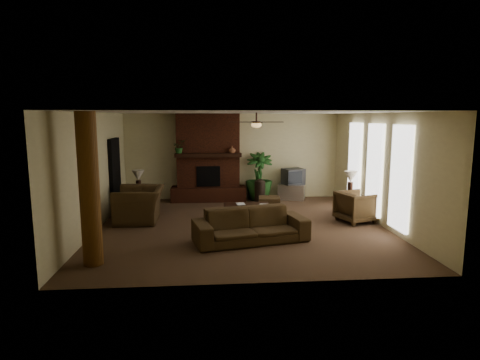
{
  "coord_description": "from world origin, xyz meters",
  "views": [
    {
      "loc": [
        -0.83,
        -9.69,
        2.7
      ],
      "look_at": [
        0.0,
        0.4,
        1.1
      ],
      "focal_mm": 30.03,
      "sensor_mm": 36.0,
      "label": 1
    }
  ],
  "objects": [
    {
      "name": "lamp_right",
      "position": [
        3.15,
        1.07,
        1.0
      ],
      "size": [
        0.43,
        0.43,
        0.65
      ],
      "color": "#311D15",
      "rests_on": "side_table_right"
    },
    {
      "name": "tv_stand",
      "position": [
        1.93,
        3.15,
        0.25
      ],
      "size": [
        0.97,
        0.76,
        0.5
      ],
      "primitive_type": "cube",
      "rotation": [
        0.0,
        0.0,
        -0.34
      ],
      "color": "silver",
      "rests_on": "ground"
    },
    {
      "name": "fireplace",
      "position": [
        -0.8,
        3.22,
        1.16
      ],
      "size": [
        2.4,
        0.7,
        2.8
      ],
      "color": "#502415",
      "rests_on": "ground"
    },
    {
      "name": "sofa",
      "position": [
        0.1,
        -1.26,
        0.48
      ],
      "size": [
        2.55,
        1.25,
        0.96
      ],
      "primitive_type": "imported",
      "rotation": [
        0.0,
        0.0,
        0.23
      ],
      "color": "#4A371F",
      "rests_on": "ground"
    },
    {
      "name": "coffee_table",
      "position": [
        0.19,
        0.49,
        0.37
      ],
      "size": [
        1.2,
        0.7,
        0.43
      ],
      "color": "black",
      "rests_on": "ground"
    },
    {
      "name": "floor_plant",
      "position": [
        0.85,
        3.15,
        0.43
      ],
      "size": [
        0.87,
        1.55,
        0.87
      ],
      "primitive_type": "imported",
      "rotation": [
        0.0,
        0.0,
        0.0
      ],
      "color": "#245220",
      "rests_on": "ground"
    },
    {
      "name": "book_a",
      "position": [
        -0.08,
        0.5,
        0.57
      ],
      "size": [
        0.22,
        0.05,
        0.29
      ],
      "primitive_type": "imported",
      "rotation": [
        0.0,
        0.0,
        0.1
      ],
      "color": "#999999",
      "rests_on": "coffee_table"
    },
    {
      "name": "doorway",
      "position": [
        -3.44,
        1.8,
        1.05
      ],
      "size": [
        0.1,
        1.0,
        2.1
      ],
      "primitive_type": "cube",
      "color": "black",
      "rests_on": "ground"
    },
    {
      "name": "ceiling_fan",
      "position": [
        0.4,
        0.3,
        2.53
      ],
      "size": [
        1.35,
        1.35,
        0.37
      ],
      "color": "#311D15",
      "rests_on": "ceiling"
    },
    {
      "name": "book_b",
      "position": [
        0.5,
        0.38,
        0.58
      ],
      "size": [
        0.21,
        0.06,
        0.29
      ],
      "primitive_type": "imported",
      "rotation": [
        0.0,
        0.0,
        -0.17
      ],
      "color": "#999999",
      "rests_on": "coffee_table"
    },
    {
      "name": "mantel_vase",
      "position": [
        -0.04,
        2.92,
        1.67
      ],
      "size": [
        0.25,
        0.26,
        0.22
      ],
      "primitive_type": "imported",
      "rotation": [
        0.0,
        0.0,
        0.13
      ],
      "color": "brown",
      "rests_on": "fireplace"
    },
    {
      "name": "side_table_right",
      "position": [
        3.15,
        1.07,
        0.28
      ],
      "size": [
        0.61,
        0.61,
        0.55
      ],
      "primitive_type": "cube",
      "rotation": [
        0.0,
        0.0,
        -0.26
      ],
      "color": "black",
      "rests_on": "ground"
    },
    {
      "name": "armchair_left",
      "position": [
        -2.6,
        0.68,
        0.59
      ],
      "size": [
        0.89,
        1.36,
        1.19
      ],
      "primitive_type": "imported",
      "rotation": [
        0.0,
        0.0,
        -1.56
      ],
      "color": "#4A371F",
      "rests_on": "ground"
    },
    {
      "name": "room_shell",
      "position": [
        0.0,
        0.0,
        1.4
      ],
      "size": [
        7.0,
        7.0,
        7.0
      ],
      "color": "brown",
      "rests_on": "ground"
    },
    {
      "name": "log_column",
      "position": [
        -2.95,
        -2.4,
        1.4
      ],
      "size": [
        0.36,
        0.36,
        2.8
      ],
      "primitive_type": "cylinder",
      "color": "brown",
      "rests_on": "ground"
    },
    {
      "name": "windows",
      "position": [
        3.45,
        0.2,
        1.35
      ],
      "size": [
        0.08,
        3.65,
        2.35
      ],
      "color": "white",
      "rests_on": "ground"
    },
    {
      "name": "armchair_right",
      "position": [
        3.0,
        0.15,
        0.44
      ],
      "size": [
        1.03,
        1.06,
        0.88
      ],
      "primitive_type": "imported",
      "rotation": [
        0.0,
        0.0,
        1.9
      ],
      "color": "#4A371F",
      "rests_on": "ground"
    },
    {
      "name": "ottoman",
      "position": [
        0.94,
        1.56,
        0.2
      ],
      "size": [
        0.67,
        0.67,
        0.4
      ],
      "primitive_type": "cube",
      "rotation": [
        0.0,
        0.0,
        -0.12
      ],
      "color": "#4A371F",
      "rests_on": "ground"
    },
    {
      "name": "floor_vase",
      "position": [
        0.82,
        2.65,
        0.43
      ],
      "size": [
        0.34,
        0.34,
        0.77
      ],
      "color": "black",
      "rests_on": "ground"
    },
    {
      "name": "mantel_plant",
      "position": [
        -1.7,
        2.99,
        1.72
      ],
      "size": [
        0.46,
        0.49,
        0.33
      ],
      "primitive_type": "imported",
      "rotation": [
        0.0,
        0.0,
        0.22
      ],
      "color": "#245220",
      "rests_on": "fireplace"
    },
    {
      "name": "side_table_left",
      "position": [
        -2.74,
        1.77,
        0.28
      ],
      "size": [
        0.61,
        0.61,
        0.55
      ],
      "primitive_type": "cube",
      "rotation": [
        0.0,
        0.0,
        -0.25
      ],
      "color": "black",
      "rests_on": "ground"
    },
    {
      "name": "tv",
      "position": [
        1.98,
        3.14,
        0.76
      ],
      "size": [
        0.77,
        0.7,
        0.52
      ],
      "color": "#343436",
      "rests_on": "tv_stand"
    },
    {
      "name": "lamp_left",
      "position": [
        -2.8,
        1.8,
        1.0
      ],
      "size": [
        0.44,
        0.44,
        0.65
      ],
      "color": "#311D15",
      "rests_on": "side_table_left"
    }
  ]
}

